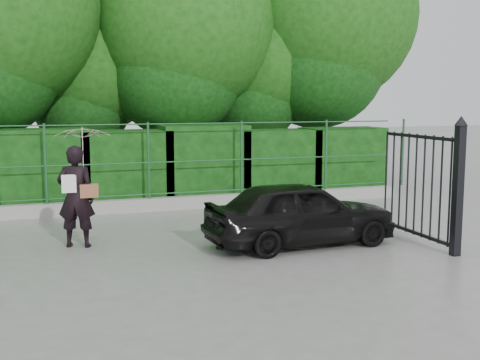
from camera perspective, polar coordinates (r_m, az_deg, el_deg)
name	(u,v)px	position (r m, az deg, el deg)	size (l,w,h in m)	color
ground	(173,260)	(10.02, -6.35, -7.59)	(80.00, 80.00, 0.00)	gray
kerb	(133,206)	(14.32, -10.16, -2.40)	(14.00, 0.25, 0.30)	#9E9E99
fence	(141,161)	(14.21, -9.38, 1.81)	(14.13, 0.06, 1.80)	#1E5029
hedge	(114,166)	(15.15, -11.86, 1.34)	(14.20, 1.20, 2.25)	black
trees	(152,28)	(17.59, -8.31, 14.11)	(17.10, 6.15, 8.08)	black
gate	(440,183)	(11.04, 18.44, -0.23)	(0.22, 2.33, 2.36)	black
woman	(80,168)	(11.04, -14.89, 1.07)	(1.03, 1.01, 2.16)	black
car	(301,213)	(10.93, 5.76, -3.10)	(1.41, 3.49, 1.19)	black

